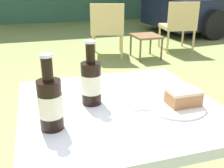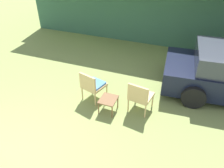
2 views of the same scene
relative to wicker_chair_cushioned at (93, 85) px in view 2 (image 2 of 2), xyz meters
name	(u,v)px [view 2 (image 2 of 2)]	position (x,y,z in m)	size (l,w,h in m)	color
wicker_chair_cushioned	(93,85)	(0.00, 0.00, 0.00)	(0.65, 0.67, 0.86)	tan
wicker_chair_plain	(140,96)	(1.29, -0.03, 0.00)	(0.60, 0.62, 0.86)	tan
garden_side_table	(108,100)	(0.56, -0.29, -0.15)	(0.41, 0.47, 0.38)	brown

